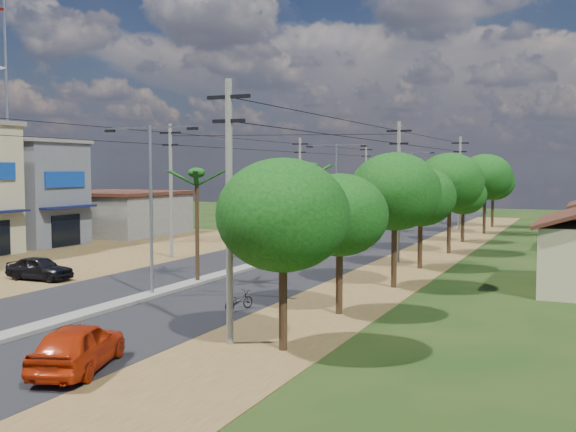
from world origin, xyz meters
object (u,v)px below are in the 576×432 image
at_px(car_white_far, 324,229).
at_px(car_parked_dark, 40,269).
at_px(moto_rider_east, 239,301).
at_px(car_red_near, 78,347).
at_px(car_silver_mid, 330,243).

bearing_deg(car_white_far, car_parked_dark, -125.91).
bearing_deg(car_parked_dark, moto_rider_east, -102.53).
xyz_separation_m(car_red_near, car_white_far, (-7.36, 39.26, 0.02)).
xyz_separation_m(car_red_near, car_parked_dark, (-13.18, 11.93, -0.09)).
height_order(car_red_near, moto_rider_east, car_red_near).
relative_size(car_red_near, car_white_far, 0.83).
relative_size(car_red_near, moto_rider_east, 2.72).
height_order(car_silver_mid, car_white_far, car_white_far).
relative_size(car_white_far, car_parked_dark, 1.36).
bearing_deg(car_red_near, car_silver_mid, -102.87).
distance_m(car_white_far, car_parked_dark, 27.94).
relative_size(car_silver_mid, moto_rider_east, 2.68).
bearing_deg(car_parked_dark, car_red_near, -134.28).
distance_m(car_silver_mid, moto_rider_east, 20.46).
bearing_deg(moto_rider_east, car_white_far, -57.28).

